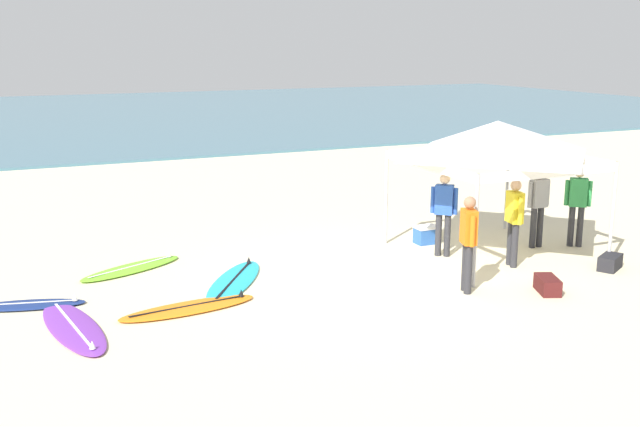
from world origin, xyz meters
The scene contains 16 objects.
ground_plane centered at (0.00, 0.00, 0.00)m, with size 80.00×80.00×0.00m, color beige.
sea centered at (0.00, 33.20, 0.05)m, with size 80.00×36.00×0.10m, color teal.
canopy_tent centered at (3.05, 0.23, 2.39)m, with size 3.33×3.33×2.75m.
surfboard_orange centered at (-3.49, -0.43, 0.04)m, with size 2.37×0.87×0.19m.
surfboard_cyan centered at (-2.38, 0.60, 0.04)m, with size 1.97×2.46×0.19m.
surfboard_navy centered at (-5.91, 0.80, 0.04)m, with size 1.98×0.98×0.19m.
surfboard_lime centered at (-3.94, 2.15, 0.04)m, with size 2.24×1.45×0.19m.
surfboard_purple centered at (-5.31, -0.54, 0.04)m, with size 1.05×2.64×0.19m.
person_yellow centered at (2.89, -0.64, 0.99)m, with size 0.29×0.54×1.71m.
person_grey centered at (4.22, 0.25, 0.99)m, with size 0.55×0.22×1.71m.
person_blue centered at (2.04, 0.51, 0.99)m, with size 0.43×0.40×1.71m.
person_orange centered at (1.17, -1.55, 0.99)m, with size 0.33×0.52×1.71m.
person_green centered at (5.04, -0.03, 0.99)m, with size 0.45×0.40×1.71m.
gear_bag_near_tent centered at (4.48, -1.59, 0.14)m, with size 0.60×0.32×0.28m, color #232328.
gear_bag_by_pole centered at (2.45, -2.16, 0.14)m, with size 0.60×0.32×0.28m, color #4C1919.
cooler_box centered at (2.26, 1.47, 0.20)m, with size 0.50×0.36×0.39m.
Camera 1 is at (-6.22, -11.72, 4.29)m, focal length 41.48 mm.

